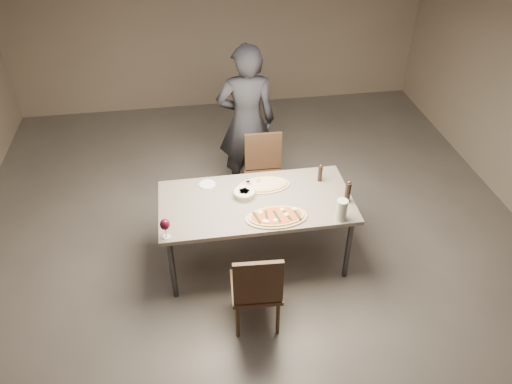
{
  "coord_description": "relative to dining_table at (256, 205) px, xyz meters",
  "views": [
    {
      "loc": [
        -0.57,
        -3.62,
        3.61
      ],
      "look_at": [
        0.0,
        0.0,
        0.85
      ],
      "focal_mm": 35.0,
      "sensor_mm": 36.0,
      "label": 1
    }
  ],
  "objects": [
    {
      "name": "oil_dish",
      "position": [
        0.04,
        0.26,
        0.06
      ],
      "size": [
        0.12,
        0.12,
        0.01
      ],
      "rotation": [
        0.0,
        0.0,
        -0.2
      ],
      "color": "white",
      "rests_on": "dining_table"
    },
    {
      "name": "pepper_mill_right",
      "position": [
        0.67,
        0.22,
        0.15
      ],
      "size": [
        0.05,
        0.05,
        0.19
      ],
      "rotation": [
        0.0,
        0.0,
        0.25
      ],
      "color": "black",
      "rests_on": "dining_table"
    },
    {
      "name": "carafe",
      "position": [
        0.7,
        -0.38,
        0.16
      ],
      "size": [
        0.1,
        0.1,
        0.21
      ],
      "rotation": [
        0.0,
        0.0,
        0.03
      ],
      "color": "silver",
      "rests_on": "dining_table"
    },
    {
      "name": "chair_far",
      "position": [
        0.23,
        0.84,
        -0.19
      ],
      "size": [
        0.44,
        0.44,
        0.9
      ],
      "rotation": [
        0.0,
        0.0,
        3.12
      ],
      "color": "#3E291A",
      "rests_on": "ground"
    },
    {
      "name": "pepper_mill_left",
      "position": [
        0.83,
        -0.14,
        0.17
      ],
      "size": [
        0.06,
        0.06,
        0.23
      ],
      "rotation": [
        0.0,
        0.0,
        0.26
      ],
      "color": "black",
      "rests_on": "dining_table"
    },
    {
      "name": "chair_near",
      "position": [
        -0.13,
        -0.83,
        -0.19
      ],
      "size": [
        0.44,
        0.44,
        0.89
      ],
      "rotation": [
        0.0,
        0.0,
        -0.06
      ],
      "color": "#3E291A",
      "rests_on": "ground"
    },
    {
      "name": "wine_glass",
      "position": [
        -0.83,
        -0.38,
        0.19
      ],
      "size": [
        0.09,
        0.09,
        0.19
      ],
      "rotation": [
        0.0,
        0.0,
        -0.11
      ],
      "color": "silver",
      "rests_on": "dining_table"
    },
    {
      "name": "zucchini_pizza",
      "position": [
        0.14,
        -0.28,
        0.07
      ],
      "size": [
        0.56,
        0.31,
        0.05
      ],
      "rotation": [
        0.0,
        0.0,
        -0.33
      ],
      "color": "tan",
      "rests_on": "dining_table"
    },
    {
      "name": "bread_basket",
      "position": [
        -0.1,
        0.08,
        0.1
      ],
      "size": [
        0.2,
        0.2,
        0.07
      ],
      "rotation": [
        0.0,
        0.0,
        0.27
      ],
      "color": "beige",
      "rests_on": "dining_table"
    },
    {
      "name": "side_plate",
      "position": [
        -0.43,
        0.32,
        0.06
      ],
      "size": [
        0.16,
        0.16,
        0.01
      ],
      "rotation": [
        0.0,
        0.0,
        -0.37
      ],
      "color": "white",
      "rests_on": "dining_table"
    },
    {
      "name": "dining_table",
      "position": [
        0.0,
        0.0,
        0.0
      ],
      "size": [
        1.8,
        0.9,
        0.75
      ],
      "color": "slate",
      "rests_on": "ground"
    },
    {
      "name": "diner",
      "position": [
        0.09,
        1.22,
        0.21
      ],
      "size": [
        0.67,
        0.45,
        1.8
      ],
      "primitive_type": "imported",
      "rotation": [
        0.0,
        0.0,
        3.12
      ],
      "color": "black",
      "rests_on": "ground"
    },
    {
      "name": "room",
      "position": [
        0.0,
        0.0,
        0.71
      ],
      "size": [
        7.0,
        7.0,
        7.0
      ],
      "color": "#5B554F",
      "rests_on": "ground"
    },
    {
      "name": "ham_pizza",
      "position": [
        0.11,
        0.21,
        0.07
      ],
      "size": [
        0.51,
        0.28,
        0.04
      ],
      "rotation": [
        0.0,
        0.0,
        0.12
      ],
      "color": "tan",
      "rests_on": "dining_table"
    }
  ]
}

